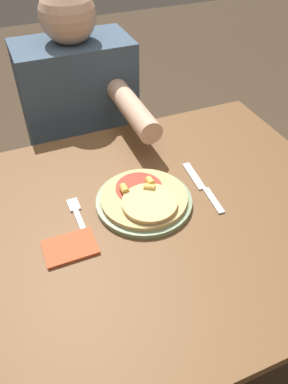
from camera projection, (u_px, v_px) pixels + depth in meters
ground_plane at (144, 353)px, 1.45m from camera, size 8.00×8.00×0.00m
dining_table at (144, 247)px, 1.02m from camera, size 1.12×0.85×0.75m
plate at (144, 201)px, 0.98m from camera, size 0.25×0.25×0.01m
pizza at (145, 198)px, 0.96m from camera, size 0.23×0.23×0.04m
fork at (79, 218)px, 0.94m from camera, size 0.03×0.18×0.00m
knife at (203, 187)px, 1.03m from camera, size 0.03×0.22×0.00m
napkin at (70, 247)px, 0.87m from camera, size 0.12×0.09×0.01m
person_diner at (82, 125)px, 1.42m from camera, size 0.39×0.52×1.16m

